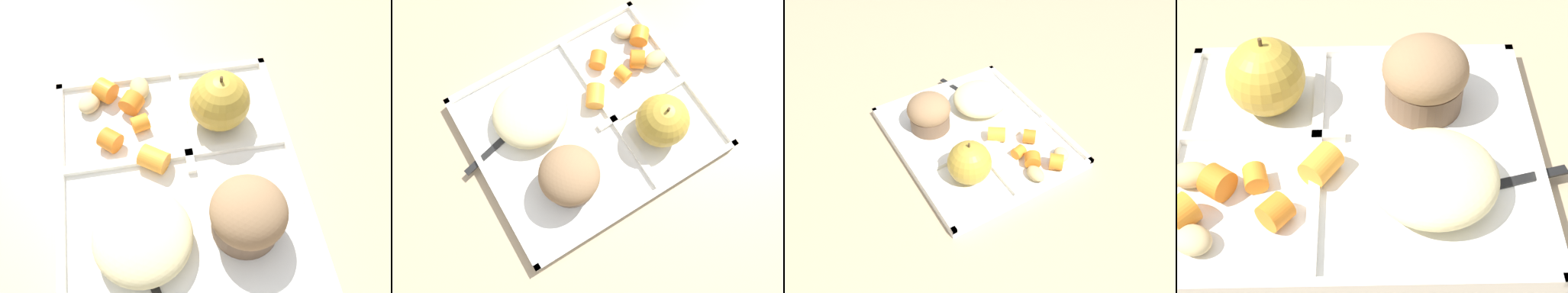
# 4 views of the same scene
# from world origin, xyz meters

# --- Properties ---
(ground) EXTENTS (6.00, 6.00, 0.00)m
(ground) POSITION_xyz_m (0.00, 0.00, 0.00)
(ground) COLOR tan
(lunch_tray) EXTENTS (0.33, 0.28, 0.02)m
(lunch_tray) POSITION_xyz_m (-0.00, 0.00, 0.01)
(lunch_tray) COLOR white
(lunch_tray) RESTS_ON ground
(green_apple) EXTENTS (0.07, 0.07, 0.08)m
(green_apple) POSITION_xyz_m (-0.08, 0.06, 0.05)
(green_apple) COLOR #B79333
(green_apple) RESTS_ON lunch_tray
(bran_muffin) EXTENTS (0.08, 0.08, 0.07)m
(bran_muffin) POSITION_xyz_m (0.07, 0.06, 0.05)
(bran_muffin) COLOR brown
(bran_muffin) RESTS_ON lunch_tray
(carrot_slice_small) EXTENTS (0.04, 0.04, 0.03)m
(carrot_slice_small) POSITION_xyz_m (-0.03, -0.03, 0.03)
(carrot_slice_small) COLOR orange
(carrot_slice_small) RESTS_ON lunch_tray
(carrot_slice_center) EXTENTS (0.02, 0.02, 0.02)m
(carrot_slice_center) POSITION_xyz_m (-0.08, -0.04, 0.02)
(carrot_slice_center) COLOR orange
(carrot_slice_center) RESTS_ON lunch_tray
(carrot_slice_tilted) EXTENTS (0.03, 0.03, 0.03)m
(carrot_slice_tilted) POSITION_xyz_m (-0.11, -0.04, 0.03)
(carrot_slice_tilted) COLOR orange
(carrot_slice_tilted) RESTS_ON lunch_tray
(carrot_slice_back) EXTENTS (0.04, 0.04, 0.03)m
(carrot_slice_back) POSITION_xyz_m (-0.14, -0.08, 0.03)
(carrot_slice_back) COLOR orange
(carrot_slice_back) RESTS_ON lunch_tray
(carrot_slice_diagonal) EXTENTS (0.03, 0.03, 0.03)m
(carrot_slice_diagonal) POSITION_xyz_m (-0.06, -0.07, 0.02)
(carrot_slice_diagonal) COLOR orange
(carrot_slice_diagonal) RESTS_ON lunch_tray
(potato_chunk_wedge) EXTENTS (0.04, 0.04, 0.02)m
(potato_chunk_wedge) POSITION_xyz_m (-0.13, -0.10, 0.02)
(potato_chunk_wedge) COLOR tan
(potato_chunk_wedge) RESTS_ON lunch_tray
(potato_chunk_corner) EXTENTS (0.04, 0.03, 0.02)m
(potato_chunk_corner) POSITION_xyz_m (-0.14, -0.03, 0.02)
(potato_chunk_corner) COLOR tan
(potato_chunk_corner) RESTS_ON lunch_tray
(egg_noodle_pile) EXTENTS (0.11, 0.10, 0.04)m
(egg_noodle_pile) POSITION_xyz_m (0.07, -0.05, 0.03)
(egg_noodle_pile) COLOR beige
(egg_noodle_pile) RESTS_ON lunch_tray
(meatball_front) EXTENTS (0.03, 0.03, 0.03)m
(meatball_front) POSITION_xyz_m (0.09, -0.05, 0.03)
(meatball_front) COLOR #755B4C
(meatball_front) RESTS_ON lunch_tray
(meatball_side) EXTENTS (0.04, 0.04, 0.04)m
(meatball_side) POSITION_xyz_m (0.06, -0.06, 0.03)
(meatball_side) COLOR #755B4C
(meatball_side) RESTS_ON lunch_tray
(plastic_fork) EXTENTS (0.15, 0.05, 0.00)m
(plastic_fork) POSITION_xyz_m (0.10, -0.05, 0.01)
(plastic_fork) COLOR black
(plastic_fork) RESTS_ON lunch_tray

